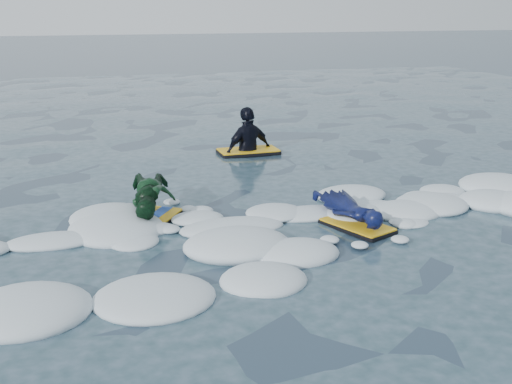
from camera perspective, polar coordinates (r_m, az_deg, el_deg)
The scene contains 5 objects.
ground at distance 7.31m, azimuth 4.31°, elevation -6.49°, with size 120.00×120.00×0.00m, color #162935.
foam_band at distance 8.22m, azimuth 1.80°, elevation -3.82°, with size 12.00×3.10×0.30m, color silver, non-canonical shape.
prone_woman_unit at distance 8.65m, azimuth 8.40°, elevation -1.62°, with size 0.86×1.54×0.37m.
prone_child_unit at distance 8.92m, azimuth -9.23°, elevation -0.54°, with size 0.92×1.46×0.54m.
waiting_rider_unit at distance 12.67m, azimuth -0.69°, elevation 3.59°, with size 1.20×0.76×1.78m.
Camera 1 is at (-2.39, -6.31, 2.83)m, focal length 45.00 mm.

